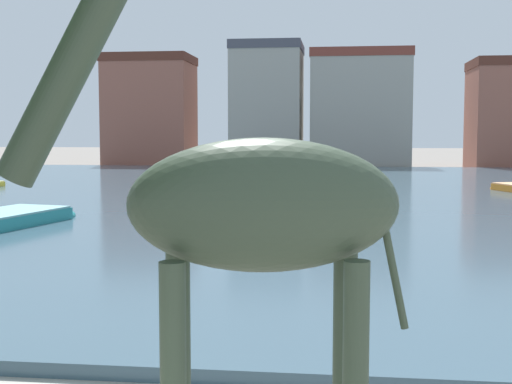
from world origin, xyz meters
name	(u,v)px	position (x,y,z in m)	size (l,w,h in m)	color
harbor_water	(291,195)	(0.00, 32.35, 0.16)	(87.58, 52.66, 0.33)	#3D5666
giraffe_statue	(241,220)	(1.80, 2.45, 2.66)	(2.98, 0.98, 5.21)	#3D4C38
townhouse_corner_house	(150,111)	(-15.60, 62.39, 5.31)	(8.05, 6.36, 10.59)	#8E5142
townhouse_narrow_midrow	(268,106)	(-4.33, 62.13, 5.76)	(6.45, 7.10, 11.49)	gray
townhouse_tall_gabled	(360,109)	(4.19, 61.70, 5.38)	(9.07, 5.36, 10.73)	gray
townhouse_end_terrace	(505,114)	(17.11, 62.67, 4.92)	(6.08, 6.97, 9.81)	#8E5142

